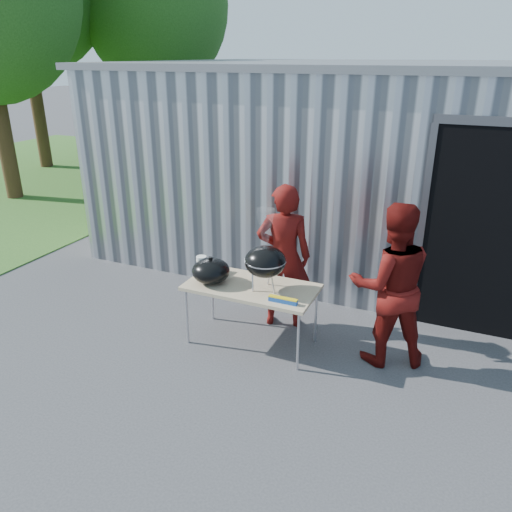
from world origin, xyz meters
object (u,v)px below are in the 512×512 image
at_px(folding_table, 251,289).
at_px(kettle_grill, 265,256).
at_px(person_cook, 284,257).
at_px(person_bystander, 390,285).

bearing_deg(folding_table, kettle_grill, -9.94).
height_order(folding_table, kettle_grill, kettle_grill).
height_order(person_cook, person_bystander, person_bystander).
xyz_separation_m(folding_table, kettle_grill, (0.18, -0.03, 0.46)).
relative_size(folding_table, person_bystander, 0.82).
bearing_deg(person_cook, kettle_grill, 73.34).
height_order(kettle_grill, person_bystander, person_bystander).
distance_m(folding_table, person_bystander, 1.55).
xyz_separation_m(kettle_grill, person_cook, (-0.02, 0.62, -0.25)).
bearing_deg(person_bystander, kettle_grill, -9.65).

